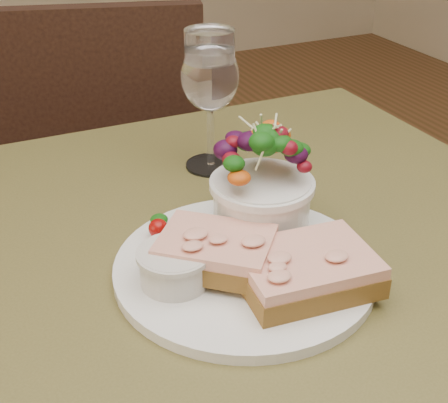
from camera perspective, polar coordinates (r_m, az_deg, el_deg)
name	(u,v)px	position (r m, az deg, el deg)	size (l,w,h in m)	color
cafe_table	(241,322)	(0.75, 1.56, -10.94)	(0.80, 0.80, 0.75)	#4C4820
chair_far	(111,247)	(1.53, -10.32, -4.14)	(0.52, 0.52, 0.90)	black
dinner_plate	(244,267)	(0.65, 1.88, -6.04)	(0.27, 0.27, 0.01)	white
sandwich_front	(306,270)	(0.61, 7.53, -6.19)	(0.14, 0.11, 0.03)	#533216
sandwich_back	(216,250)	(0.62, -0.76, -4.50)	(0.14, 0.14, 0.03)	#533216
ramekin	(175,265)	(0.61, -4.54, -5.82)	(0.07, 0.07, 0.04)	beige
salad_bowl	(262,182)	(0.68, 3.51, 1.83)	(0.11, 0.11, 0.13)	white
garnish	(165,226)	(0.69, -5.44, -2.26)	(0.05, 0.04, 0.02)	#0B3A0A
wine_glass	(210,81)	(0.82, -1.29, 10.98)	(0.08, 0.08, 0.18)	white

